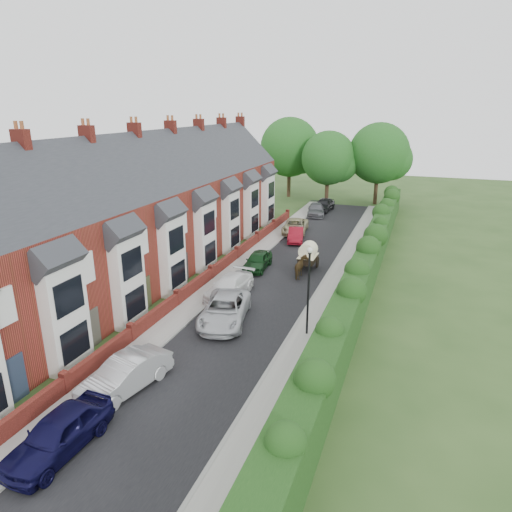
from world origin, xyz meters
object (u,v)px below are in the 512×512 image
at_px(lamppost, 309,280).
at_px(car_grey, 316,210).
at_px(car_black, 324,205).
at_px(car_silver_b, 225,310).
at_px(car_green, 258,261).
at_px(car_white, 229,286).
at_px(car_beige, 295,226).
at_px(horse, 301,268).
at_px(car_navy, 59,433).
at_px(car_red, 296,235).
at_px(horse_cart, 308,254).
at_px(car_silver_a, 125,375).

height_order(lamppost, car_grey, lamppost).
bearing_deg(car_black, car_grey, -93.68).
relative_size(car_silver_b, car_green, 1.36).
height_order(lamppost, car_silver_b, lamppost).
relative_size(car_silver_b, car_white, 1.14).
xyz_separation_m(car_beige, horse, (3.80, -12.08, 0.12)).
bearing_deg(car_black, car_white, -86.54).
relative_size(car_navy, horse, 2.41).
bearing_deg(car_white, car_green, 95.16).
distance_m(car_red, car_black, 13.76).
bearing_deg(horse, car_navy, 74.34).
relative_size(lamppost, horse_cart, 1.70).
bearing_deg(horse_cart, car_navy, -99.55).
distance_m(lamppost, horse, 9.35).
bearing_deg(lamppost, car_red, 107.26).
bearing_deg(car_beige, car_green, -97.02).
xyz_separation_m(car_navy, car_black, (0.61, 43.47, 0.01)).
height_order(car_silver_b, car_beige, car_silver_b).
xyz_separation_m(lamppost, car_silver_a, (-6.40, -7.84, -2.53)).
bearing_deg(car_navy, car_grey, 91.90).
distance_m(car_white, horse_cart, 7.97).
relative_size(lamppost, car_black, 1.13).
xyz_separation_m(lamppost, car_red, (-5.53, 17.80, -2.64)).
relative_size(car_navy, car_silver_a, 0.98).
bearing_deg(car_white, lamppost, -25.24).
height_order(car_grey, car_black, car_black).
distance_m(car_red, horse_cart, 7.73).
height_order(car_silver_a, car_white, car_silver_a).
xyz_separation_m(lamppost, horse_cart, (-2.60, 10.67, -2.05)).
xyz_separation_m(lamppost, car_beige, (-6.40, 20.71, -2.62)).
bearing_deg(car_green, lamppost, -59.08).
bearing_deg(lamppost, car_beige, 107.17).
distance_m(lamppost, car_navy, 13.76).
xyz_separation_m(lamppost, car_grey, (-6.15, 29.00, -2.62)).
relative_size(horse, horse_cart, 0.62).
bearing_deg(car_red, lamppost, -85.45).
relative_size(car_red, car_grey, 0.85).
xyz_separation_m(car_red, car_grey, (-0.62, 11.20, 0.02)).
xyz_separation_m(car_black, horse_cart, (3.19, -20.89, 0.47)).
bearing_deg(car_beige, lamppost, -80.38).
bearing_deg(car_white, car_navy, -85.80).
height_order(car_navy, horse, horse).
bearing_deg(car_red, car_black, 78.37).
height_order(car_silver_b, car_white, car_silver_b).
relative_size(car_green, car_black, 0.88).
distance_m(car_green, car_black, 22.25).
bearing_deg(lamppost, car_white, 150.01).
bearing_deg(car_red, car_silver_a, -104.65).
distance_m(lamppost, car_grey, 29.76).
bearing_deg(car_beige, car_red, -80.91).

